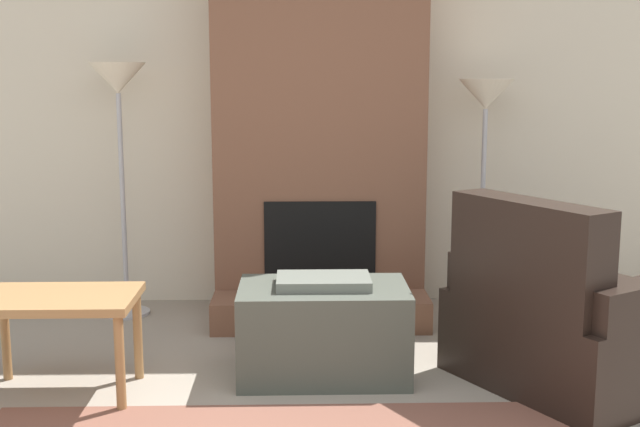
# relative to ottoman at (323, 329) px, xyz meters

# --- Properties ---
(wall_back) EXTENTS (7.20, 0.06, 2.60)m
(wall_back) POSITION_rel_ottoman_xyz_m (0.01, 1.42, 1.06)
(wall_back) COLOR beige
(wall_back) RESTS_ON ground_plane
(fireplace) EXTENTS (1.29, 0.79, 2.60)m
(fireplace) POSITION_rel_ottoman_xyz_m (0.01, 1.14, 1.00)
(fireplace) COLOR brown
(fireplace) RESTS_ON ground_plane
(ottoman) EXTENTS (0.84, 0.53, 0.51)m
(ottoman) POSITION_rel_ottoman_xyz_m (0.00, 0.00, 0.00)
(ottoman) COLOR #474C42
(ottoman) RESTS_ON ground_plane
(armchair) EXTENTS (1.39, 1.37, 0.93)m
(armchair) POSITION_rel_ottoman_xyz_m (1.21, -0.12, 0.05)
(armchair) COLOR black
(armchair) RESTS_ON ground_plane
(side_table) EXTENTS (0.73, 0.48, 0.48)m
(side_table) POSITION_rel_ottoman_xyz_m (-1.24, -0.22, 0.18)
(side_table) COLOR #9E7042
(side_table) RESTS_ON ground_plane
(floor_lamp_left) EXTENTS (0.34, 0.34, 1.56)m
(floor_lamp_left) POSITION_rel_ottoman_xyz_m (-1.21, 1.08, 1.11)
(floor_lamp_left) COLOR #ADADB2
(floor_lamp_left) RESTS_ON ground_plane
(floor_lamp_right) EXTENTS (0.34, 0.34, 1.47)m
(floor_lamp_right) POSITION_rel_ottoman_xyz_m (1.03, 1.08, 1.02)
(floor_lamp_right) COLOR #ADADB2
(floor_lamp_right) RESTS_ON ground_plane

